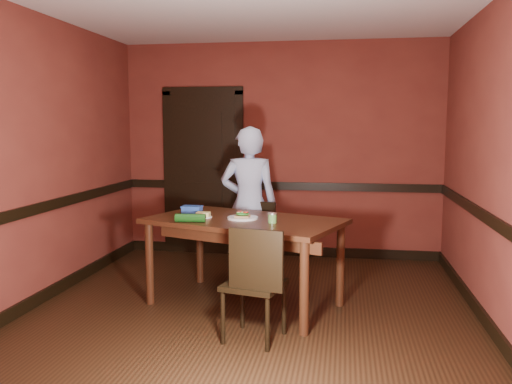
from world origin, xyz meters
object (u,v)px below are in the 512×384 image
(person, at_px, (249,205))
(food_tub, at_px, (192,210))
(sandwich_plate, at_px, (243,217))
(cheese_saucer, at_px, (203,215))
(dining_table, at_px, (244,262))
(sauce_jar, at_px, (272,218))
(chair_near, at_px, (254,282))
(chair_far, at_px, (258,246))

(person, xyz_separation_m, food_tub, (-0.45, -0.61, 0.03))
(sandwich_plate, relative_size, cheese_saucer, 1.72)
(dining_table, relative_size, sauce_jar, 19.11)
(sandwich_plate, relative_size, food_tub, 1.43)
(sauce_jar, relative_size, cheese_saucer, 0.56)
(dining_table, height_order, chair_near, chair_near)
(dining_table, xyz_separation_m, sandwich_plate, (-0.02, -0.01, 0.43))
(person, xyz_separation_m, cheese_saucer, (-0.29, -0.78, 0.01))
(chair_near, distance_m, sandwich_plate, 0.91)
(person, height_order, sandwich_plate, person)
(food_tub, bearing_deg, cheese_saucer, -44.71)
(chair_far, relative_size, sandwich_plate, 3.09)
(chair_far, bearing_deg, cheese_saucer, -115.32)
(person, bearing_deg, sandwich_plate, 89.93)
(sandwich_plate, bearing_deg, sauce_jar, -28.48)
(chair_far, relative_size, sauce_jar, 9.55)
(chair_far, distance_m, chair_near, 1.40)
(chair_far, relative_size, food_tub, 4.43)
(chair_near, xyz_separation_m, sandwich_plate, (-0.24, 0.79, 0.38))
(person, distance_m, sauce_jar, 1.04)
(sauce_jar, height_order, food_tub, sauce_jar)
(person, relative_size, cheese_saucer, 10.14)
(dining_table, distance_m, sauce_jar, 0.56)
(cheese_saucer, height_order, food_tub, food_tub)
(chair_far, bearing_deg, sandwich_plate, -83.42)
(dining_table, xyz_separation_m, chair_near, (0.22, -0.79, 0.05))
(chair_far, xyz_separation_m, person, (-0.13, 0.21, 0.39))
(chair_near, relative_size, person, 0.55)
(dining_table, distance_m, food_tub, 0.73)
(sauce_jar, distance_m, cheese_saucer, 0.70)
(person, distance_m, cheese_saucer, 0.84)
(chair_far, xyz_separation_m, sauce_jar, (0.25, -0.76, 0.42))
(cheese_saucer, relative_size, food_tub, 0.84)
(food_tub, bearing_deg, sandwich_plate, -17.00)
(sauce_jar, bearing_deg, sandwich_plate, 151.52)
(person, bearing_deg, sauce_jar, 105.55)
(chair_near, distance_m, cheese_saucer, 1.08)
(cheese_saucer, xyz_separation_m, food_tub, (-0.16, 0.17, 0.02))
(dining_table, bearing_deg, person, 116.78)
(sandwich_plate, distance_m, food_tub, 0.57)
(chair_near, xyz_separation_m, person, (-0.32, 1.59, 0.37))
(person, bearing_deg, chair_near, 95.51)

